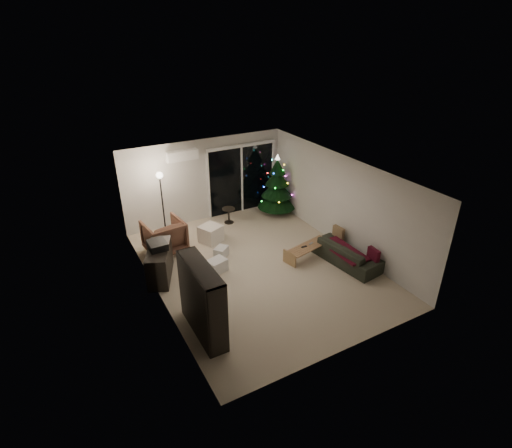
{
  "coord_description": "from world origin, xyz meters",
  "views": [
    {
      "loc": [
        -4.13,
        -7.34,
        5.46
      ],
      "look_at": [
        0.1,
        0.3,
        1.05
      ],
      "focal_mm": 28.0,
      "sensor_mm": 36.0,
      "label": 1
    }
  ],
  "objects": [
    {
      "name": "room",
      "position": [
        0.46,
        1.49,
        1.02
      ],
      "size": [
        6.5,
        7.51,
        2.6
      ],
      "color": "beige",
      "rests_on": "ground"
    },
    {
      "name": "bookshelf",
      "position": [
        -2.25,
        -1.5,
        0.75
      ],
      "size": [
        0.56,
        1.54,
        1.51
      ],
      "primitive_type": null,
      "rotation": [
        0.0,
        0.0,
        0.12
      ],
      "color": "black",
      "rests_on": "floor"
    },
    {
      "name": "media_cabinet",
      "position": [
        -2.25,
        0.76,
        0.4
      ],
      "size": [
        0.94,
        1.35,
        0.79
      ],
      "primitive_type": "cube",
      "rotation": [
        0.0,
        0.0,
        -0.41
      ],
      "color": "black",
      "rests_on": "floor"
    },
    {
      "name": "stereo",
      "position": [
        -2.25,
        0.76,
        0.88
      ],
      "size": [
        0.4,
        0.47,
        0.17
      ],
      "primitive_type": "cube",
      "color": "black",
      "rests_on": "media_cabinet"
    },
    {
      "name": "armchair",
      "position": [
        -1.78,
        1.88,
        0.45
      ],
      "size": [
        1.06,
        1.09,
        0.89
      ],
      "primitive_type": "imported",
      "rotation": [
        0.0,
        0.0,
        3.26
      ],
      "color": "#522F21",
      "rests_on": "floor"
    },
    {
      "name": "ottoman",
      "position": [
        -0.51,
        1.78,
        0.24
      ],
      "size": [
        0.7,
        0.7,
        0.48
      ],
      "primitive_type": "cube",
      "rotation": [
        0.0,
        0.0,
        0.42
      ],
      "color": "#F3E0CB",
      "rests_on": "floor"
    },
    {
      "name": "cardboard_box_a",
      "position": [
        -0.97,
        0.33,
        0.16
      ],
      "size": [
        0.52,
        0.45,
        0.32
      ],
      "primitive_type": "cube",
      "rotation": [
        0.0,
        0.0,
        0.27
      ],
      "color": "white",
      "rests_on": "floor"
    },
    {
      "name": "cardboard_box_b",
      "position": [
        -0.59,
        0.93,
        0.13
      ],
      "size": [
        0.46,
        0.45,
        0.26
      ],
      "primitive_type": "cube",
      "rotation": [
        0.0,
        0.0,
        0.68
      ],
      "color": "white",
      "rests_on": "floor"
    },
    {
      "name": "side_table",
      "position": [
        0.43,
        2.61,
        0.24
      ],
      "size": [
        0.46,
        0.46,
        0.48
      ],
      "primitive_type": "cylinder",
      "rotation": [
        0.0,
        0.0,
        -0.23
      ],
      "color": "black",
      "rests_on": "floor"
    },
    {
      "name": "floor_lamp",
      "position": [
        -1.53,
        2.63,
        0.95
      ],
      "size": [
        0.3,
        0.3,
        1.9
      ],
      "primitive_type": "cylinder",
      "color": "black",
      "rests_on": "floor"
    },
    {
      "name": "sofa",
      "position": [
        2.05,
        -0.89,
        0.27
      ],
      "size": [
        0.94,
        1.91,
        0.54
      ],
      "primitive_type": "imported",
      "rotation": [
        0.0,
        0.0,
        1.69
      ],
      "color": "black",
      "rests_on": "floor"
    },
    {
      "name": "sofa_throw",
      "position": [
        1.95,
        -0.89,
        0.39
      ],
      "size": [
        0.57,
        1.32,
        0.04
      ],
      "primitive_type": "cube",
      "color": "#440414",
      "rests_on": "sofa"
    },
    {
      "name": "cushion_a",
      "position": [
        2.3,
        -0.24,
        0.48
      ],
      "size": [
        0.14,
        0.36,
        0.35
      ],
      "primitive_type": "cube",
      "rotation": [
        0.0,
        0.0,
        0.09
      ],
      "color": "#7E7053",
      "rests_on": "sofa"
    },
    {
      "name": "cushion_b",
      "position": [
        2.3,
        -1.54,
        0.48
      ],
      "size": [
        0.13,
        0.36,
        0.35
      ],
      "primitive_type": "cube",
      "rotation": [
        0.0,
        0.0,
        -0.07
      ],
      "color": "#440414",
      "rests_on": "sofa"
    },
    {
      "name": "coffee_table",
      "position": [
        1.33,
        -0.27,
        0.19
      ],
      "size": [
        1.29,
        0.68,
        0.39
      ],
      "primitive_type": null,
      "rotation": [
        0.0,
        0.0,
        0.22
      ],
      "color": "#9A7C4E",
      "rests_on": "floor"
    },
    {
      "name": "remote_a",
      "position": [
        1.18,
        -0.27,
        0.4
      ],
      "size": [
        0.15,
        0.05,
        0.02
      ],
      "primitive_type": "cube",
      "color": "black",
      "rests_on": "coffee_table"
    },
    {
      "name": "remote_b",
      "position": [
        1.43,
        -0.22,
        0.4
      ],
      "size": [
        0.15,
        0.09,
        0.02
      ],
      "primitive_type": "cube",
      "rotation": [
        0.0,
        0.0,
        0.35
      ],
      "color": "slate",
      "rests_on": "coffee_table"
    },
    {
      "name": "christmas_tree",
      "position": [
        2.07,
        2.51,
        0.97
      ],
      "size": [
        1.45,
        1.45,
        1.94
      ],
      "primitive_type": "cone",
      "rotation": [
        0.0,
        0.0,
        -0.23
      ],
      "color": "black",
      "rests_on": "floor"
    }
  ]
}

